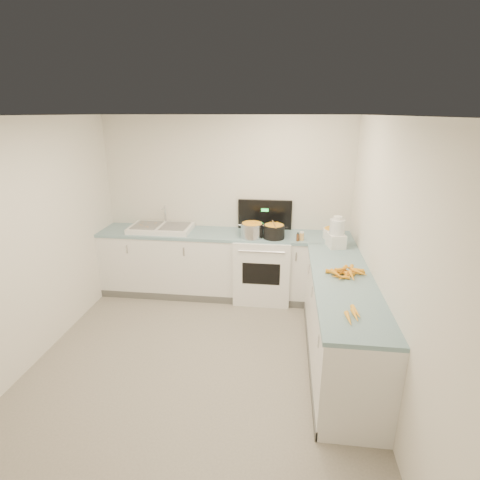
# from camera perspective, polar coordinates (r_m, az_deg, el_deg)

# --- Properties ---
(floor) EXTENTS (3.50, 4.00, 0.00)m
(floor) POSITION_cam_1_polar(r_m,az_deg,el_deg) (4.15, -6.30, -18.76)
(floor) COLOR gray
(floor) RESTS_ON ground
(ceiling) EXTENTS (3.50, 4.00, 0.00)m
(ceiling) POSITION_cam_1_polar(r_m,az_deg,el_deg) (3.29, -7.93, 18.25)
(ceiling) COLOR silver
(ceiling) RESTS_ON ground
(wall_back) EXTENTS (3.50, 0.00, 2.50)m
(wall_back) POSITION_cam_1_polar(r_m,az_deg,el_deg) (5.41, -2.01, 5.20)
(wall_back) COLOR silver
(wall_back) RESTS_ON ground
(wall_front) EXTENTS (3.50, 0.00, 2.50)m
(wall_front) POSITION_cam_1_polar(r_m,az_deg,el_deg) (1.93, -22.57, -24.30)
(wall_front) COLOR silver
(wall_front) RESTS_ON ground
(wall_left) EXTENTS (0.00, 4.00, 2.50)m
(wall_left) POSITION_cam_1_polar(r_m,az_deg,el_deg) (4.29, -30.36, -1.11)
(wall_left) COLOR silver
(wall_left) RESTS_ON ground
(wall_right) EXTENTS (0.00, 4.00, 2.50)m
(wall_right) POSITION_cam_1_polar(r_m,az_deg,el_deg) (3.56, 21.58, -3.56)
(wall_right) COLOR silver
(wall_right) RESTS_ON ground
(counter_back) EXTENTS (3.50, 0.62, 0.94)m
(counter_back) POSITION_cam_1_polar(r_m,az_deg,el_deg) (5.37, -2.41, -3.68)
(counter_back) COLOR white
(counter_back) RESTS_ON ground
(counter_right) EXTENTS (0.62, 2.20, 0.94)m
(counter_right) POSITION_cam_1_polar(r_m,az_deg,el_deg) (4.10, 15.11, -11.98)
(counter_right) COLOR white
(counter_right) RESTS_ON ground
(stove) EXTENTS (0.76, 0.65, 1.36)m
(stove) POSITION_cam_1_polar(r_m,az_deg,el_deg) (5.29, 3.47, -3.97)
(stove) COLOR white
(stove) RESTS_ON ground
(sink) EXTENTS (0.86, 0.52, 0.31)m
(sink) POSITION_cam_1_polar(r_m,az_deg,el_deg) (5.41, -11.93, 1.82)
(sink) COLOR white
(sink) RESTS_ON counter_back
(steel_pot) EXTENTS (0.32, 0.32, 0.22)m
(steel_pot) POSITION_cam_1_polar(r_m,az_deg,el_deg) (4.99, 1.84, 1.38)
(steel_pot) COLOR silver
(steel_pot) RESTS_ON stove
(black_pot) EXTENTS (0.30, 0.30, 0.20)m
(black_pot) POSITION_cam_1_polar(r_m,az_deg,el_deg) (4.98, 5.19, 1.18)
(black_pot) COLOR black
(black_pot) RESTS_ON stove
(wooden_spoon) EXTENTS (0.07, 0.35, 0.01)m
(wooden_spoon) POSITION_cam_1_polar(r_m,az_deg,el_deg) (4.94, 5.23, 2.40)
(wooden_spoon) COLOR #AD7A47
(wooden_spoon) RESTS_ON black_pot
(mixing_bowl) EXTENTS (0.37, 0.37, 0.13)m
(mixing_bowl) POSITION_cam_1_polar(r_m,az_deg,el_deg) (5.12, 14.08, 1.00)
(mixing_bowl) COLOR white
(mixing_bowl) RESTS_ON counter_back
(extract_bottle) EXTENTS (0.04, 0.04, 0.09)m
(extract_bottle) POSITION_cam_1_polar(r_m,az_deg,el_deg) (4.91, 8.79, 0.35)
(extract_bottle) COLOR #593319
(extract_bottle) RESTS_ON counter_back
(spice_jar) EXTENTS (0.06, 0.06, 0.10)m
(spice_jar) POSITION_cam_1_polar(r_m,az_deg,el_deg) (4.94, 9.38, 0.51)
(spice_jar) COLOR #E5B266
(spice_jar) RESTS_ON counter_back
(food_processor) EXTENTS (0.24, 0.27, 0.39)m
(food_processor) POSITION_cam_1_polar(r_m,az_deg,el_deg) (4.75, 14.49, 0.90)
(food_processor) COLOR white
(food_processor) RESTS_ON counter_right
(carrot_pile) EXTENTS (0.41, 0.44, 0.08)m
(carrot_pile) POSITION_cam_1_polar(r_m,az_deg,el_deg) (4.00, 15.69, -4.73)
(carrot_pile) COLOR orange
(carrot_pile) RESTS_ON counter_right
(peeled_carrots) EXTENTS (0.14, 0.31, 0.04)m
(peeled_carrots) POSITION_cam_1_polar(r_m,az_deg,el_deg) (3.24, 16.87, -10.90)
(peeled_carrots) COLOR #FFA826
(peeled_carrots) RESTS_ON counter_right
(peelings) EXTENTS (0.24, 0.28, 0.01)m
(peelings) POSITION_cam_1_polar(r_m,az_deg,el_deg) (5.47, -14.08, 2.27)
(peelings) COLOR tan
(peelings) RESTS_ON sink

